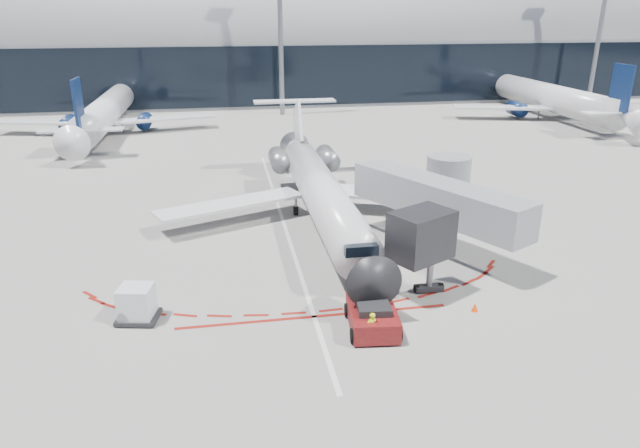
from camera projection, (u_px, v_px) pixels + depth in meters
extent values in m
plane|color=gray|center=(287.00, 235.00, 39.79)|extent=(260.00, 260.00, 0.00)
cube|color=silver|center=(284.00, 224.00, 41.63)|extent=(0.25, 40.00, 0.01)
cube|color=maroon|center=(314.00, 317.00, 29.19)|extent=(14.00, 0.25, 0.01)
cube|color=gray|center=(242.00, 69.00, 97.89)|extent=(150.00, 24.00, 10.00)
cylinder|color=gray|center=(240.00, 39.00, 96.12)|extent=(150.00, 24.00, 24.00)
cube|color=black|center=(245.00, 77.00, 86.79)|extent=(150.00, 0.20, 9.00)
cube|color=gray|center=(437.00, 199.00, 35.81)|extent=(8.22, 12.61, 2.30)
cube|color=black|center=(421.00, 235.00, 30.03)|extent=(3.86, 3.44, 2.60)
cylinder|color=slate|center=(430.00, 272.00, 31.38)|extent=(0.36, 0.36, 2.40)
cube|color=black|center=(429.00, 288.00, 31.73)|extent=(1.60, 0.60, 0.30)
cylinder|color=gray|center=(447.00, 188.00, 42.01)|extent=(3.20, 3.20, 4.80)
cylinder|color=black|center=(445.00, 215.00, 42.78)|extent=(4.00, 4.00, 0.50)
cylinder|color=slate|center=(280.00, 26.00, 80.37)|extent=(0.70, 0.70, 25.00)
cylinder|color=slate|center=(601.00, 24.00, 88.41)|extent=(0.70, 0.70, 25.00)
cylinder|color=silver|center=(322.00, 193.00, 40.61)|extent=(2.81, 22.87, 2.81)
cone|color=black|center=(367.00, 270.00, 28.73)|extent=(2.81, 2.91, 2.81)
cone|color=silver|center=(297.00, 150.00, 52.86)|extent=(2.81, 3.74, 2.81)
cube|color=black|center=(359.00, 247.00, 30.06)|extent=(1.77, 1.46, 0.57)
cube|color=silver|center=(231.00, 204.00, 41.34)|extent=(11.13, 6.60, 0.32)
cube|color=silver|center=(401.00, 195.00, 43.41)|extent=(11.13, 6.60, 0.32)
cube|color=silver|center=(298.00, 126.00, 51.02)|extent=(0.26, 4.88, 4.96)
cube|color=silver|center=(295.00, 101.00, 52.37)|extent=(7.48, 1.66, 0.17)
cylinder|color=slate|center=(279.00, 160.00, 48.60)|extent=(1.56, 3.53, 1.56)
cylinder|color=slate|center=(328.00, 158.00, 49.28)|extent=(1.56, 3.53, 1.56)
cylinder|color=black|center=(351.00, 279.00, 32.56)|extent=(0.23, 0.58, 0.58)
cylinder|color=black|center=(296.00, 211.00, 43.50)|extent=(0.31, 0.67, 0.67)
cylinder|color=black|center=(336.00, 208.00, 44.00)|extent=(0.31, 0.67, 0.67)
cylinder|color=slate|center=(351.00, 275.00, 32.46)|extent=(0.19, 0.19, 1.14)
cube|color=#530B10|center=(372.00, 317.00, 27.95)|extent=(2.60, 3.79, 1.01)
cube|color=black|center=(374.00, 308.00, 27.39)|extent=(1.70, 1.50, 0.39)
cylinder|color=slate|center=(365.00, 297.00, 30.32)|extent=(0.42, 2.90, 0.11)
cylinder|color=black|center=(354.00, 336.00, 26.82)|extent=(0.39, 0.74, 0.72)
cylinder|color=black|center=(398.00, 334.00, 26.96)|extent=(0.39, 0.74, 0.72)
cylinder|color=black|center=(348.00, 310.00, 29.12)|extent=(0.39, 0.74, 0.72)
cylinder|color=black|center=(389.00, 309.00, 29.25)|extent=(0.39, 0.74, 0.72)
imported|color=#D2E418|center=(371.00, 328.00, 26.69)|extent=(0.64, 0.49, 1.57)
cube|color=black|center=(139.00, 317.00, 28.81)|extent=(2.28, 2.05, 0.22)
cube|color=silver|center=(137.00, 301.00, 28.49)|extent=(1.85, 1.78, 1.59)
cylinder|color=black|center=(119.00, 325.00, 28.25)|extent=(0.14, 0.21, 0.20)
cylinder|color=black|center=(150.00, 325.00, 28.21)|extent=(0.14, 0.21, 0.20)
cylinder|color=black|center=(128.00, 312.00, 29.46)|extent=(0.14, 0.21, 0.20)
cylinder|color=black|center=(158.00, 312.00, 29.42)|extent=(0.14, 0.21, 0.20)
cone|color=#FF3B05|center=(148.00, 316.00, 28.75)|extent=(0.36, 0.36, 0.50)
cone|color=#FF3B05|center=(475.00, 307.00, 29.65)|extent=(0.34, 0.34, 0.47)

